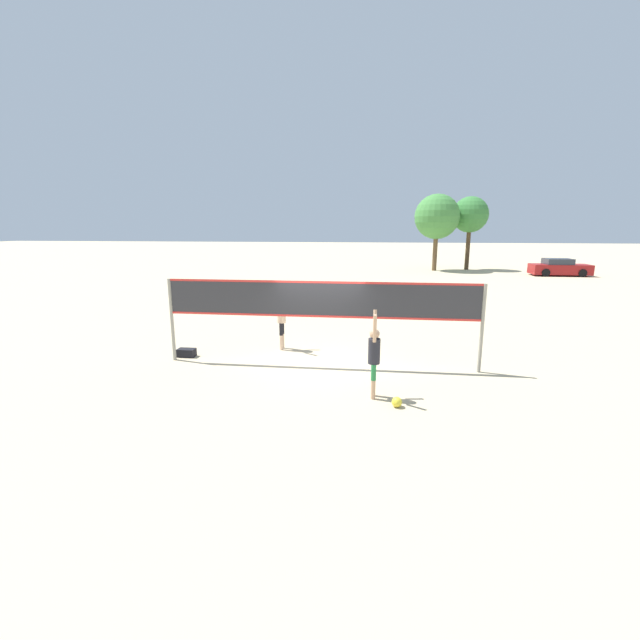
# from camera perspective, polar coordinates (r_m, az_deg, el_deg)

# --- Properties ---
(ground_plane) EXTENTS (200.00, 200.00, 0.00)m
(ground_plane) POSITION_cam_1_polar(r_m,az_deg,el_deg) (12.51, 0.00, -6.10)
(ground_plane) COLOR #C6B28C
(volleyball_net) EXTENTS (8.99, 0.10, 2.47)m
(volleyball_net) POSITION_cam_1_polar(r_m,az_deg,el_deg) (12.05, 0.00, 2.18)
(volleyball_net) COLOR gray
(volleyball_net) RESTS_ON ground_plane
(player_spiker) EXTENTS (0.28, 0.69, 2.07)m
(player_spiker) POSITION_cam_1_polar(r_m,az_deg,el_deg) (10.01, 7.22, -4.44)
(player_spiker) COLOR tan
(player_spiker) RESTS_ON ground_plane
(player_blocker) EXTENTS (0.28, 0.71, 2.19)m
(player_blocker) POSITION_cam_1_polar(r_m,az_deg,el_deg) (13.94, -5.16, 0.72)
(player_blocker) COLOR beige
(player_blocker) RESTS_ON ground_plane
(volleyball) EXTENTS (0.24, 0.24, 0.24)m
(volleyball) POSITION_cam_1_polar(r_m,az_deg,el_deg) (9.88, 10.21, -10.72)
(volleyball) COLOR yellow
(volleyball) RESTS_ON ground_plane
(gear_bag) EXTENTS (0.54, 0.31, 0.25)m
(gear_bag) POSITION_cam_1_polar(r_m,az_deg,el_deg) (13.95, -17.36, -4.18)
(gear_bag) COLOR black
(gear_bag) RESTS_ON ground_plane
(parked_car_near) EXTENTS (4.52, 1.96, 1.40)m
(parked_car_near) POSITION_cam_1_polar(r_m,az_deg,el_deg) (40.50, 29.29, 6.08)
(parked_car_near) COLOR maroon
(parked_car_near) RESTS_ON ground_plane
(tree_left_cluster) EXTENTS (4.00, 4.00, 6.84)m
(tree_left_cluster) POSITION_cam_1_polar(r_m,az_deg,el_deg) (40.88, 15.33, 13.12)
(tree_left_cluster) COLOR brown
(tree_left_cluster) RESTS_ON ground_plane
(tree_right_cluster) EXTENTS (3.27, 3.27, 6.68)m
(tree_right_cluster) POSITION_cam_1_polar(r_m,az_deg,el_deg) (42.71, 19.39, 13.05)
(tree_right_cluster) COLOR #4C3823
(tree_right_cluster) RESTS_ON ground_plane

